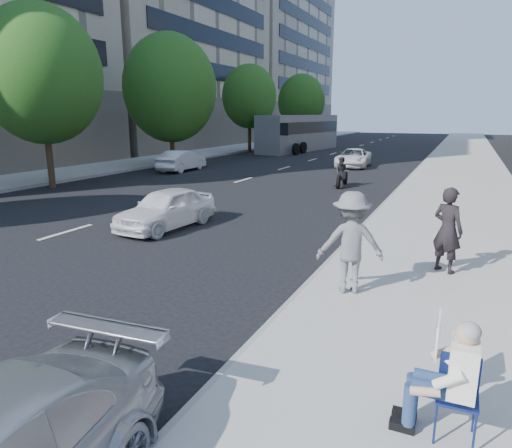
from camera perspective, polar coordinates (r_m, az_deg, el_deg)
The scene contains 16 objects.
ground at distance 9.26m, azimuth -3.48°, elevation -8.09°, with size 160.00×160.00×0.00m, color black.
near_sidewalk at distance 27.79m, azimuth 24.28°, elevation 5.51°, with size 5.00×120.00×0.15m, color #ADAAA2.
far_sidewalk at distance 34.72m, azimuth -12.60°, elevation 7.77°, with size 4.50×120.00×0.15m, color #ADAAA2.
far_bldg_north at distance 78.20m, azimuth -1.69°, elevation 21.39°, with size 22.00×28.00×28.00m, color beige.
tree_far_b at distance 23.70m, azimuth -25.29°, elevation 16.51°, with size 5.40×5.40×8.24m.
tree_far_c at distance 31.19m, azimuth -10.71°, elevation 16.34°, with size 6.00×6.00×8.47m.
tree_far_d at distance 41.60m, azimuth -0.84°, elevation 15.64°, with size 4.80×4.80×7.65m.
tree_far_e at distance 54.58m, azimuth 5.68°, elevation 14.99°, with size 5.40×5.40×7.89m.
seated_protester at distance 5.25m, azimuth 22.89°, elevation -16.60°, with size 0.83×1.11×1.31m.
jogger at distance 8.61m, azimuth 11.75°, elevation -2.28°, with size 1.23×0.71×1.91m, color slate.
pedestrian_woman at distance 10.33m, azimuth 22.83°, elevation -0.69°, with size 0.66×0.43×1.82m, color black.
white_sedan_near at distance 14.18m, azimuth -11.16°, elevation 1.94°, with size 1.45×3.60×1.23m, color white.
white_sedan_mid at distance 28.52m, azimuth -9.26°, elevation 7.83°, with size 1.33×3.82×1.26m, color silver.
white_sedan_far at distance 30.95m, azimuth 12.09°, elevation 8.09°, with size 1.98×4.29×1.19m, color white.
motorcycle at distance 22.29m, azimuth 10.70°, elevation 6.21°, with size 0.75×2.05×1.42m.
bus at distance 43.79m, azimuth 5.46°, elevation 11.23°, with size 4.14×12.32×3.30m.
Camera 1 is at (4.07, -7.59, 3.42)m, focal length 32.00 mm.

